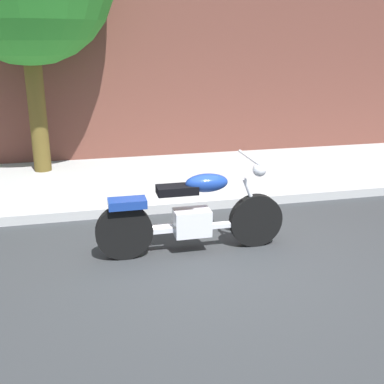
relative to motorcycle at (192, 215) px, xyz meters
name	(u,v)px	position (x,y,z in m)	size (l,w,h in m)	color
ground_plane	(211,258)	(0.18, -0.23, -0.48)	(60.00, 60.00, 0.00)	#303335
sidewalk	(165,179)	(0.18, 2.91, -0.41)	(18.78, 3.08, 0.14)	#AEAEAE
motorcycle	(192,215)	(0.00, 0.00, 0.00)	(2.31, 0.70, 1.17)	black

